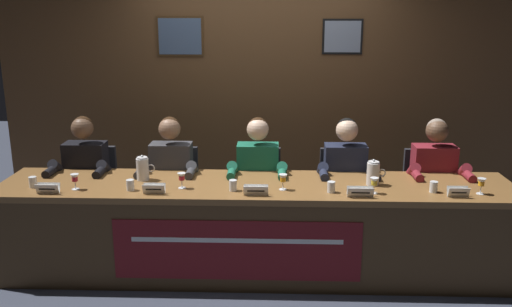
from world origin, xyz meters
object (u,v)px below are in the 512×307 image
at_px(panelist_center, 258,177).
at_px(juice_glass_center, 283,179).
at_px(juice_glass_far_left, 75,179).
at_px(water_cup_far_right, 434,187).
at_px(nameplate_far_right, 458,192).
at_px(panelist_left, 170,176).
at_px(panelist_far_right, 435,179).
at_px(juice_glass_far_right, 481,183).
at_px(conference_table, 255,216).
at_px(water_pitcher_right_side, 373,173).
at_px(nameplate_center, 256,190).
at_px(nameplate_right, 360,192).
at_px(juice_glass_left, 182,178).
at_px(nameplate_left, 154,189).
at_px(water_cup_right, 331,188).
at_px(water_cup_center, 233,186).
at_px(water_cup_left, 130,186).
at_px(chair_left, 175,198).
at_px(juice_glass_right, 374,183).
at_px(chair_center, 258,199).
at_px(chair_far_right, 426,201).
at_px(nameplate_far_left, 48,188).
at_px(water_pitcher_left_side, 143,169).
at_px(chair_right, 342,200).
at_px(panelist_right, 346,178).
at_px(panelist_far_left, 84,175).
at_px(water_cup_far_left, 33,183).

relative_size(panelist_center, juice_glass_center, 9.75).
xyz_separation_m(juice_glass_far_left, water_cup_far_right, (2.75, 0.03, -0.05)).
bearing_deg(nameplate_far_right, panelist_left, 164.35).
bearing_deg(panelist_far_right, juice_glass_far_right, -72.65).
height_order(conference_table, panelist_left, panelist_left).
bearing_deg(water_cup_far_right, water_pitcher_right_side, 158.65).
relative_size(panelist_left, nameplate_center, 6.54).
relative_size(nameplate_right, nameplate_far_right, 1.24).
distance_m(juice_glass_left, juice_glass_far_right, 2.27).
distance_m(nameplate_left, water_cup_right, 1.34).
xyz_separation_m(conference_table, juice_glass_far_right, (1.70, -0.07, 0.32)).
relative_size(juice_glass_far_left, water_cup_center, 1.46).
bearing_deg(juice_glass_left, conference_table, 1.65).
xyz_separation_m(conference_table, water_cup_left, (-0.96, -0.08, 0.27)).
distance_m(chair_left, juice_glass_center, 1.28).
xyz_separation_m(nameplate_right, water_cup_far_right, (0.57, 0.13, -0.00)).
xyz_separation_m(panelist_left, juice_glass_center, (0.98, -0.51, 0.15)).
xyz_separation_m(panelist_center, juice_glass_right, (0.90, -0.58, 0.15)).
bearing_deg(chair_center, nameplate_right, -47.75).
relative_size(conference_table, nameplate_left, 24.50).
bearing_deg(juice_glass_center, juice_glass_far_left, -178.23).
bearing_deg(chair_far_right, nameplate_left, -159.80).
distance_m(water_cup_right, water_pitcher_right_side, 0.40).
relative_size(nameplate_far_left, chair_left, 0.20).
distance_m(water_pitcher_left_side, water_pitcher_right_side, 1.85).
relative_size(water_cup_center, juice_glass_far_right, 0.69).
relative_size(water_cup_left, panelist_center, 0.07).
bearing_deg(panelist_center, chair_right, 14.57).
relative_size(panelist_center, chair_right, 1.37).
relative_size(water_cup_left, panelist_far_right, 0.07).
xyz_separation_m(chair_right, panelist_far_right, (0.76, -0.20, 0.28)).
bearing_deg(juice_glass_center, chair_left, 143.89).
xyz_separation_m(panelist_right, nameplate_right, (0.02, -0.66, 0.10)).
bearing_deg(juice_glass_right, panelist_far_left, 166.66).
bearing_deg(panelist_center, juice_glass_far_left, -157.96).
distance_m(panelist_right, chair_far_right, 0.84).
xyz_separation_m(water_cup_far_left, nameplate_left, (0.98, -0.12, 0.00)).
bearing_deg(panelist_far_right, nameplate_far_left, -167.87).
height_order(panelist_far_right, water_pitcher_left_side, panelist_far_right).
bearing_deg(juice_glass_far_right, water_pitcher_right_side, 165.57).
bearing_deg(water_cup_far_left, juice_glass_left, 0.81).
relative_size(water_cup_center, water_pitcher_left_side, 0.40).
xyz_separation_m(juice_glass_right, water_cup_right, (-0.32, 0.01, -0.05)).
distance_m(juice_glass_center, panelist_right, 0.77).
bearing_deg(water_cup_left, panelist_left, 70.88).
height_order(water_cup_center, panelist_right, panelist_right).
relative_size(water_cup_center, panelist_right, 0.07).
xyz_separation_m(nameplate_center, panelist_far_right, (1.52, 0.65, -0.10)).
relative_size(water_cup_left, panelist_right, 0.07).
distance_m(panelist_left, juice_glass_right, 1.77).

